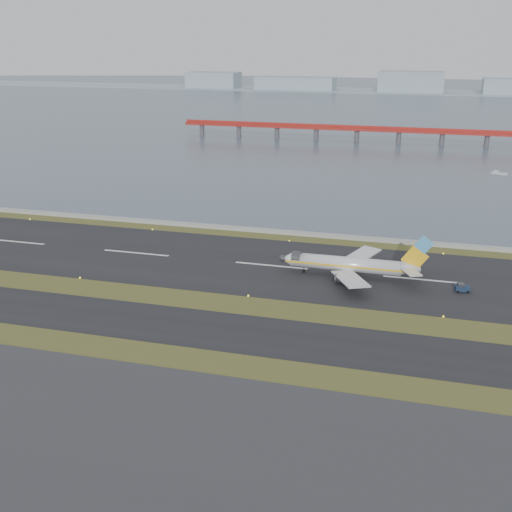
% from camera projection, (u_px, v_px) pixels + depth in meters
% --- Properties ---
extents(ground, '(1000.00, 1000.00, 0.00)m').
position_uv_depth(ground, '(239.00, 309.00, 146.41)').
color(ground, '#39491A').
rests_on(ground, ground).
extents(apron_strip, '(1000.00, 50.00, 0.10)m').
position_uv_depth(apron_strip, '(133.00, 451.00, 96.27)').
color(apron_strip, '#2F3032').
rests_on(apron_strip, ground).
extents(taxiway_strip, '(1000.00, 18.00, 0.10)m').
position_uv_depth(taxiway_strip, '(223.00, 331.00, 135.45)').
color(taxiway_strip, black).
rests_on(taxiway_strip, ground).
extents(runway_strip, '(1000.00, 45.00, 0.10)m').
position_uv_depth(runway_strip, '(271.00, 266.00, 173.73)').
color(runway_strip, black).
rests_on(runway_strip, ground).
extents(seawall, '(1000.00, 2.50, 1.00)m').
position_uv_depth(seawall, '(295.00, 233.00, 200.92)').
color(seawall, '#979792').
rests_on(seawall, ground).
extents(bay_water, '(1400.00, 800.00, 1.30)m').
position_uv_depth(bay_water, '(390.00, 106.00, 565.57)').
color(bay_water, '#475965').
rests_on(bay_water, ground).
extents(red_pier, '(260.00, 5.00, 10.20)m').
position_uv_depth(red_pier, '(399.00, 131.00, 366.80)').
color(red_pier, maroon).
rests_on(red_pier, ground).
extents(far_shoreline, '(1400.00, 80.00, 60.50)m').
position_uv_depth(far_shoreline, '(414.00, 86.00, 705.96)').
color(far_shoreline, '#91A3AC').
rests_on(far_shoreline, ground).
extents(airliner, '(38.52, 32.89, 12.80)m').
position_uv_depth(airliner, '(352.00, 265.00, 164.41)').
color(airliner, silver).
rests_on(airliner, ground).
extents(pushback_tug, '(3.82, 2.69, 2.23)m').
position_uv_depth(pushback_tug, '(462.00, 288.00, 155.64)').
color(pushback_tug, '#16263E').
rests_on(pushback_tug, ground).
extents(workboat_far, '(7.51, 4.42, 1.74)m').
position_uv_depth(workboat_far, '(499.00, 173.00, 287.93)').
color(workboat_far, '#B7B7BC').
rests_on(workboat_far, ground).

